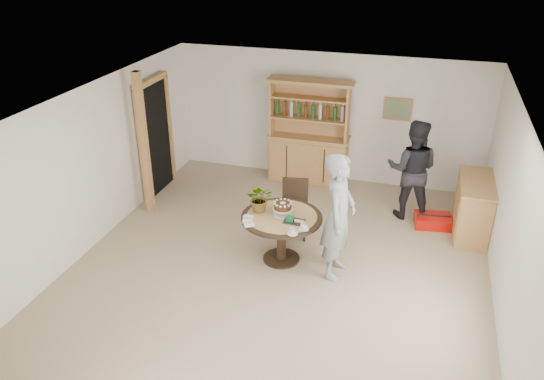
{
  "coord_description": "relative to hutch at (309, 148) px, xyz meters",
  "views": [
    {
      "loc": [
        1.79,
        -6.19,
        4.54
      ],
      "look_at": [
        -0.24,
        0.55,
        1.05
      ],
      "focal_mm": 35.0,
      "sensor_mm": 36.0,
      "label": 1
    }
  ],
  "objects": [
    {
      "name": "napkins",
      "position": [
        -0.14,
        -3.21,
        0.09
      ],
      "size": [
        0.24,
        0.33,
        0.03
      ],
      "color": "white",
      "rests_on": "dining_table"
    },
    {
      "name": "coffee_cup_a",
      "position": [
        0.67,
        -3.18,
        0.11
      ],
      "size": [
        0.15,
        0.15,
        0.09
      ],
      "color": "silver",
      "rests_on": "dining_table"
    },
    {
      "name": "doorway",
      "position": [
        -2.63,
        -1.24,
        0.42
      ],
      "size": [
        0.13,
        1.1,
        2.18
      ],
      "color": "black",
      "rests_on": "ground"
    },
    {
      "name": "room_shell",
      "position": [
        0.3,
        -3.23,
        1.05
      ],
      "size": [
        6.04,
        7.04,
        2.52
      ],
      "color": "white",
      "rests_on": "ground"
    },
    {
      "name": "hutch",
      "position": [
        0.0,
        0.0,
        0.0
      ],
      "size": [
        1.62,
        0.54,
        2.04
      ],
      "color": "#B97C4E",
      "rests_on": "ground"
    },
    {
      "name": "birthday_cake",
      "position": [
        0.27,
        -2.85,
        0.19
      ],
      "size": [
        0.3,
        0.3,
        0.2
      ],
      "color": "white",
      "rests_on": "dining_table"
    },
    {
      "name": "dining_chair",
      "position": [
        0.26,
        -2.07,
        -0.15
      ],
      "size": [
        0.49,
        0.49,
        0.95
      ],
      "rotation": [
        0.0,
        0.0,
        0.19
      ],
      "color": "black",
      "rests_on": "ground"
    },
    {
      "name": "coffee_cup_b",
      "position": [
        0.55,
        -3.35,
        0.11
      ],
      "size": [
        0.15,
        0.15,
        0.08
      ],
      "color": "silver",
      "rests_on": "dining_table"
    },
    {
      "name": "ground",
      "position": [
        0.3,
        -3.24,
        -0.69
      ],
      "size": [
        7.0,
        7.0,
        0.0
      ],
      "primitive_type": "plane",
      "color": "tan",
      "rests_on": "ground"
    },
    {
      "name": "teen_boy",
      "position": [
        1.12,
        -3.0,
        0.25
      ],
      "size": [
        0.5,
        0.71,
        1.87
      ],
      "primitive_type": "imported",
      "rotation": [
        0.0,
        0.0,
        1.5
      ],
      "color": "gray",
      "rests_on": "ground"
    },
    {
      "name": "gift_tray",
      "position": [
        0.49,
        -3.02,
        0.1
      ],
      "size": [
        0.3,
        0.2,
        0.08
      ],
      "color": "black",
      "rests_on": "dining_table"
    },
    {
      "name": "sideboard",
      "position": [
        3.04,
        -1.24,
        -0.22
      ],
      "size": [
        0.54,
        1.26,
        0.94
      ],
      "color": "#B97C4E",
      "rests_on": "ground"
    },
    {
      "name": "flower_vase",
      "position": [
        -0.08,
        -2.85,
        0.28
      ],
      "size": [
        0.47,
        0.44,
        0.42
      ],
      "primitive_type": "imported",
      "rotation": [
        0.0,
        0.0,
        0.35
      ],
      "color": "#3F7233",
      "rests_on": "dining_table"
    },
    {
      "name": "adult_person",
      "position": [
        2.01,
        -0.93,
        0.19
      ],
      "size": [
        0.88,
        0.69,
        1.76
      ],
      "primitive_type": "imported",
      "rotation": [
        0.0,
        0.0,
        3.11
      ],
      "color": "black",
      "rests_on": "ground"
    },
    {
      "name": "pine_post",
      "position": [
        -2.4,
        -2.04,
        0.56
      ],
      "size": [
        0.12,
        0.12,
        2.5
      ],
      "primitive_type": "cube",
      "color": "tan",
      "rests_on": "ground"
    },
    {
      "name": "dining_table",
      "position": [
        0.27,
        -2.9,
        -0.08
      ],
      "size": [
        1.2,
        1.2,
        0.76
      ],
      "color": "black",
      "rests_on": "ground"
    },
    {
      "name": "red_suitcase",
      "position": [
        2.45,
        -1.19,
        -0.59
      ],
      "size": [
        0.66,
        0.49,
        0.21
      ],
      "rotation": [
        0.0,
        0.0,
        0.16
      ],
      "color": "red",
      "rests_on": "ground"
    }
  ]
}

